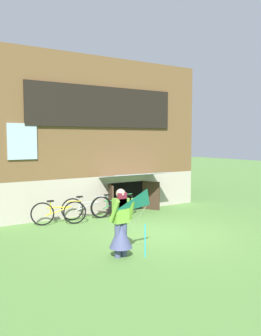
% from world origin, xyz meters
% --- Properties ---
extents(ground_plane, '(60.00, 60.00, 0.00)m').
position_xyz_m(ground_plane, '(0.00, 0.00, 0.00)').
color(ground_plane, '#56843D').
extents(log_house, '(8.11, 5.95, 5.44)m').
position_xyz_m(log_house, '(0.00, 5.41, 2.72)').
color(log_house, '#ADA393').
rests_on(log_house, ground_plane).
extents(person, '(0.61, 0.52, 1.53)m').
position_xyz_m(person, '(-1.89, -1.29, 0.64)').
color(person, '#474C75').
rests_on(person, ground_plane).
extents(kite, '(0.79, 0.74, 1.50)m').
position_xyz_m(kite, '(-1.51, -1.75, 1.22)').
color(kite, '#2DB2CC').
rests_on(kite, ground_plane).
extents(bicycle_green, '(1.72, 0.12, 0.78)m').
position_xyz_m(bicycle_green, '(0.04, 2.41, 0.38)').
color(bicycle_green, black).
rests_on(bicycle_green, ground_plane).
extents(bicycle_silver, '(1.69, 0.37, 0.78)m').
position_xyz_m(bicycle_silver, '(-0.89, 2.53, 0.38)').
color(bicycle_silver, black).
rests_on(bicycle_silver, ground_plane).
extents(bicycle_yellow, '(1.60, 0.61, 0.77)m').
position_xyz_m(bicycle_yellow, '(-1.96, 2.30, 0.37)').
color(bicycle_yellow, black).
rests_on(bicycle_yellow, ground_plane).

